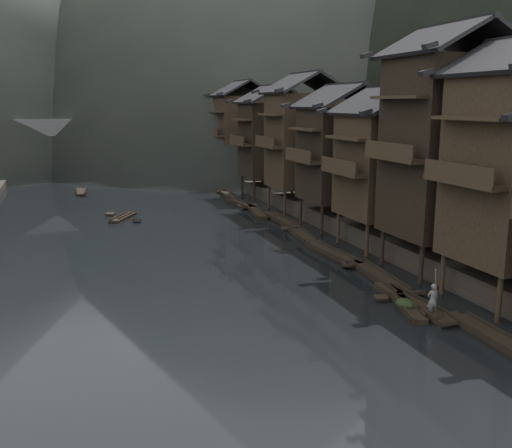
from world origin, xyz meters
name	(u,v)px	position (x,y,z in m)	size (l,w,h in m)	color
water	(224,332)	(0.00, 0.00, 0.00)	(300.00, 300.00, 0.00)	black
right_bank	(394,183)	(35.00, 40.00, 0.90)	(40.00, 200.00, 1.80)	#2D2823
stilt_houses	(353,131)	(17.28, 19.14, 9.03)	(9.00, 67.60, 16.86)	black
moored_sampans	(278,222)	(12.04, 23.78, 0.20)	(2.66, 66.38, 0.47)	black
midriver_boats	(99,203)	(-3.64, 40.85, 0.20)	(5.69, 23.90, 0.44)	black
stone_bridge	(108,142)	(0.00, 72.00, 5.11)	(40.00, 6.00, 9.00)	#4C4C4F
hero_sampan	(408,308)	(10.60, -0.48, 0.20)	(2.10, 4.60, 0.43)	black
cargo_heap	(406,298)	(10.54, -0.28, 0.73)	(1.01, 1.32, 0.60)	black
boatman	(433,296)	(11.05, -2.01, 1.36)	(0.68, 0.44, 1.85)	slate
bamboo_pole	(440,245)	(11.25, -2.01, 4.14)	(0.06, 0.06, 4.41)	#8C7A51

